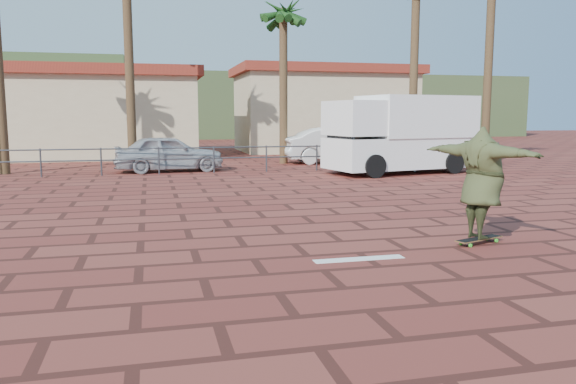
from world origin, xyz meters
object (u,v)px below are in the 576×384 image
object	(u,v)px
car_silver	(169,153)
skateboarder	(482,183)
longboard	(479,239)
car_white	(337,145)
campervan	(401,133)

from	to	relation	value
car_silver	skateboarder	bearing A→B (deg)	-165.76
longboard	car_white	xyz separation A→B (m)	(2.87, 15.86, 0.71)
longboard	car_silver	distance (m)	14.49
campervan	car_silver	bearing A→B (deg)	151.76
car_white	campervan	bearing A→B (deg)	-166.73
longboard	campervan	size ratio (longest dim) A/B	0.17
longboard	skateboarder	xyz separation A→B (m)	(0.00, -0.00, 0.95)
longboard	campervan	xyz separation A→B (m)	(3.77, 11.13, 1.42)
campervan	car_silver	distance (m)	8.82
longboard	car_white	world-z (taller)	car_white
skateboarder	car_silver	bearing A→B (deg)	0.86
skateboarder	car_white	world-z (taller)	skateboarder
car_silver	car_white	bearing A→B (deg)	-78.48
longboard	skateboarder	size ratio (longest dim) A/B	0.43
skateboarder	car_white	size ratio (longest dim) A/B	0.48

